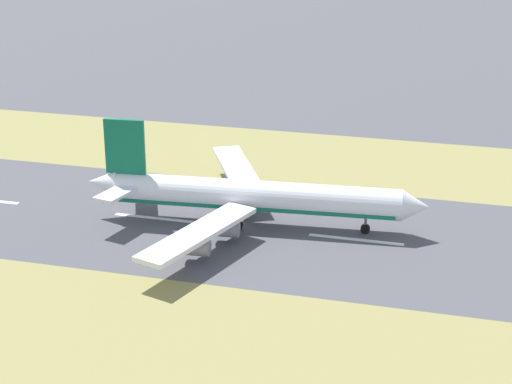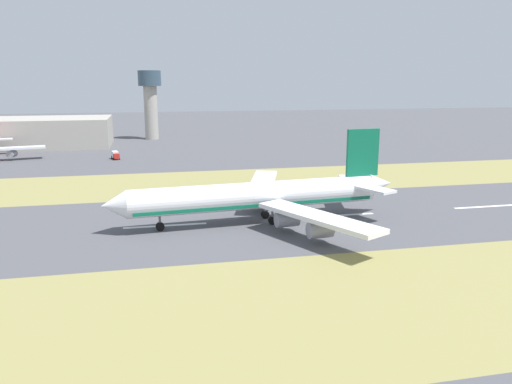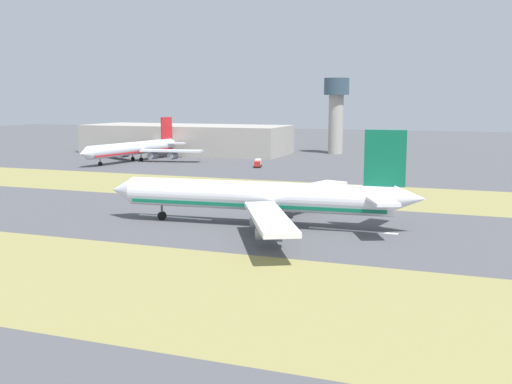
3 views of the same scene
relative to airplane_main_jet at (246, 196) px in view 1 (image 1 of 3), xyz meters
name	(u,v)px [view 1 (image 1 of 3)]	position (x,y,z in m)	size (l,w,h in m)	color
ground_plane	(238,227)	(1.52, -1.39, -6.02)	(800.00, 800.00, 0.00)	#4C4C51
grass_median_west	(289,156)	(-43.48, -1.39, -6.02)	(40.00, 600.00, 0.01)	olive
grass_median_east	(152,343)	(46.52, -1.39, -6.02)	(40.00, 600.00, 0.01)	olive
centreline_dash_mid	(157,218)	(1.52, -18.10, -6.01)	(1.20, 18.00, 0.01)	silver
centreline_dash_far	(356,240)	(1.52, 21.90, -6.01)	(1.20, 18.00, 0.01)	silver
airplane_main_jet	(246,196)	(0.00, 0.00, 0.00)	(63.91, 67.22, 20.20)	white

